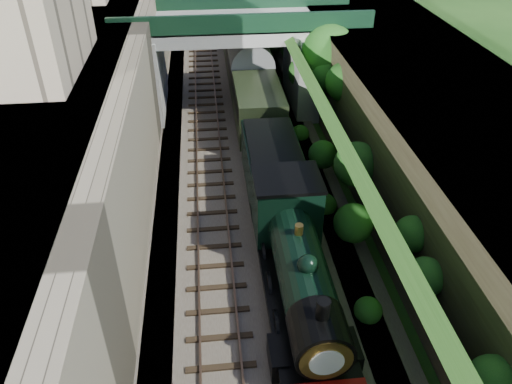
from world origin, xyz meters
name	(u,v)px	position (x,y,z in m)	size (l,w,h in m)	color
trackbed	(238,131)	(0.00, 20.00, 0.10)	(10.00, 90.00, 0.20)	#473F38
retaining_wall	(147,86)	(-5.50, 20.00, 3.50)	(1.00, 90.00, 7.00)	#756B56
street_plateau_left	(87,88)	(-9.00, 20.00, 3.50)	(6.00, 90.00, 7.00)	#262628
street_plateau_right	(387,81)	(9.50, 20.00, 3.12)	(8.00, 90.00, 6.25)	#262628
embankment_slope	(324,104)	(5.01, 17.78, 2.77)	(4.37, 90.00, 6.36)	#1E4714
track_left	(208,131)	(-2.00, 20.00, 0.25)	(2.50, 90.00, 0.20)	black
track_right	(257,129)	(1.20, 20.00, 0.25)	(2.50, 90.00, 0.20)	black
road_bridge	(247,51)	(0.94, 24.00, 4.08)	(16.00, 6.40, 7.25)	gray
building_near	(28,23)	(-9.50, 14.00, 9.00)	(4.00, 8.00, 4.00)	gray
tree	(330,56)	(5.91, 20.84, 4.65)	(3.60, 3.80, 6.60)	black
locomotive	(298,264)	(1.20, 5.17, 1.89)	(3.10, 10.22, 3.83)	black
tender	(272,171)	(1.20, 12.53, 1.62)	(2.70, 6.00, 3.05)	black
coach_front	(249,73)	(1.20, 25.13, 2.05)	(2.90, 18.00, 3.70)	black
coach_middle	(232,7)	(1.20, 43.93, 2.05)	(2.90, 18.00, 3.70)	black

